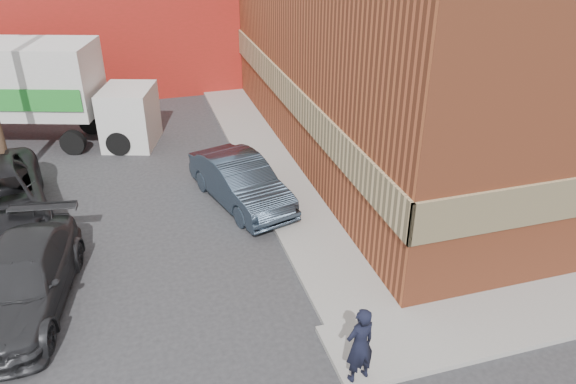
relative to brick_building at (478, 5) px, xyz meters
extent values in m
plane|color=#28282B|center=(-8.50, -9.00, -4.68)|extent=(90.00, 90.00, 0.00)
cube|color=#974527|center=(0.00, 0.00, -0.18)|extent=(14.00, 18.00, 9.00)
cube|color=tan|center=(-7.04, 0.00, -2.38)|extent=(0.08, 18.16, 1.00)
cube|color=gray|center=(-7.90, 0.00, -4.62)|extent=(1.80, 18.00, 0.12)
cube|color=maroon|center=(-14.50, 11.00, -2.18)|extent=(16.00, 8.00, 5.00)
imported|color=black|center=(-8.70, -10.55, -3.75)|extent=(0.67, 0.51, 1.64)
imported|color=#293644|center=(-9.30, -3.16, -3.99)|extent=(2.57, 4.47, 1.39)
imported|color=#27272A|center=(-14.89, -6.39, -3.99)|extent=(2.71, 5.05, 1.39)
cube|color=silver|center=(-15.86, 3.49, -2.26)|extent=(6.13, 3.93, 2.47)
cube|color=#22812B|center=(-16.21, 2.39, -2.64)|extent=(5.25, 1.72, 0.76)
cube|color=silver|center=(-12.33, 2.34, -3.64)|extent=(2.27, 2.52, 2.09)
cylinder|color=black|center=(-14.16, 1.94, -4.26)|extent=(0.90, 0.54, 0.86)
cylinder|color=black|center=(-13.58, 3.75, -4.26)|extent=(0.90, 0.54, 0.86)
cylinder|color=black|center=(-12.63, 1.44, -4.26)|extent=(0.90, 0.54, 0.86)
cylinder|color=black|center=(-12.04, 3.25, -4.26)|extent=(0.90, 0.54, 0.86)
camera|label=1|loc=(-12.13, -17.48, 3.56)|focal=35.00mm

